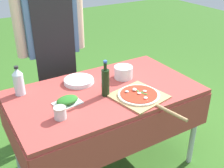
{
  "coord_description": "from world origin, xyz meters",
  "views": [
    {
      "loc": [
        -0.96,
        -1.7,
        1.84
      ],
      "look_at": [
        0.07,
        0.0,
        0.81
      ],
      "focal_mm": 45.0,
      "sensor_mm": 36.0,
      "label": 1
    }
  ],
  "objects_px": {
    "pizza_on_peel": "(140,96)",
    "prep_table": "(105,100)",
    "person_cook": "(51,37)",
    "herb_container": "(67,100)",
    "sauce_jar": "(60,113)",
    "mixing_tub": "(123,72)",
    "water_bottle": "(18,81)",
    "plate_stack": "(79,81)",
    "oil_bottle": "(105,82)"
  },
  "relations": [
    {
      "from": "pizza_on_peel",
      "to": "prep_table",
      "type": "bearing_deg",
      "value": 115.6
    },
    {
      "from": "person_cook",
      "to": "pizza_on_peel",
      "type": "xyz_separation_m",
      "value": [
        0.31,
        -1.0,
        -0.24
      ]
    },
    {
      "from": "pizza_on_peel",
      "to": "herb_container",
      "type": "distance_m",
      "value": 0.54
    },
    {
      "from": "person_cook",
      "to": "sauce_jar",
      "type": "bearing_deg",
      "value": 75.65
    },
    {
      "from": "pizza_on_peel",
      "to": "person_cook",
      "type": "bearing_deg",
      "value": 96.14
    },
    {
      "from": "prep_table",
      "to": "sauce_jar",
      "type": "relative_size",
      "value": 17.51
    },
    {
      "from": "mixing_tub",
      "to": "sauce_jar",
      "type": "bearing_deg",
      "value": -156.93
    },
    {
      "from": "water_bottle",
      "to": "plate_stack",
      "type": "height_order",
      "value": "water_bottle"
    },
    {
      "from": "herb_container",
      "to": "sauce_jar",
      "type": "distance_m",
      "value": 0.19
    },
    {
      "from": "plate_stack",
      "to": "pizza_on_peel",
      "type": "bearing_deg",
      "value": -57.95
    },
    {
      "from": "oil_bottle",
      "to": "herb_container",
      "type": "xyz_separation_m",
      "value": [
        -0.3,
        0.04,
        -0.09
      ]
    },
    {
      "from": "prep_table",
      "to": "herb_container",
      "type": "distance_m",
      "value": 0.35
    },
    {
      "from": "person_cook",
      "to": "herb_container",
      "type": "bearing_deg",
      "value": 80.0
    },
    {
      "from": "person_cook",
      "to": "water_bottle",
      "type": "xyz_separation_m",
      "value": [
        -0.45,
        -0.47,
        -0.15
      ]
    },
    {
      "from": "herb_container",
      "to": "sauce_jar",
      "type": "xyz_separation_m",
      "value": [
        -0.11,
        -0.15,
        0.01
      ]
    },
    {
      "from": "plate_stack",
      "to": "sauce_jar",
      "type": "distance_m",
      "value": 0.52
    },
    {
      "from": "oil_bottle",
      "to": "plate_stack",
      "type": "height_order",
      "value": "oil_bottle"
    },
    {
      "from": "sauce_jar",
      "to": "person_cook",
      "type": "bearing_deg",
      "value": 71.81
    },
    {
      "from": "person_cook",
      "to": "pizza_on_peel",
      "type": "bearing_deg",
      "value": 111.02
    },
    {
      "from": "plate_stack",
      "to": "sauce_jar",
      "type": "xyz_separation_m",
      "value": [
        -0.33,
        -0.41,
        0.02
      ]
    },
    {
      "from": "water_bottle",
      "to": "sauce_jar",
      "type": "distance_m",
      "value": 0.49
    },
    {
      "from": "mixing_tub",
      "to": "oil_bottle",
      "type": "bearing_deg",
      "value": -147.13
    },
    {
      "from": "person_cook",
      "to": "sauce_jar",
      "type": "relative_size",
      "value": 20.35
    },
    {
      "from": "person_cook",
      "to": "pizza_on_peel",
      "type": "height_order",
      "value": "person_cook"
    },
    {
      "from": "water_bottle",
      "to": "herb_container",
      "type": "height_order",
      "value": "water_bottle"
    },
    {
      "from": "oil_bottle",
      "to": "water_bottle",
      "type": "xyz_separation_m",
      "value": [
        -0.56,
        0.35,
        -0.0
      ]
    },
    {
      "from": "oil_bottle",
      "to": "herb_container",
      "type": "height_order",
      "value": "oil_bottle"
    },
    {
      "from": "oil_bottle",
      "to": "person_cook",
      "type": "bearing_deg",
      "value": 97.28
    },
    {
      "from": "prep_table",
      "to": "sauce_jar",
      "type": "height_order",
      "value": "sauce_jar"
    },
    {
      "from": "prep_table",
      "to": "person_cook",
      "type": "height_order",
      "value": "person_cook"
    },
    {
      "from": "herb_container",
      "to": "plate_stack",
      "type": "relative_size",
      "value": 0.85
    },
    {
      "from": "person_cook",
      "to": "pizza_on_peel",
      "type": "distance_m",
      "value": 1.07
    },
    {
      "from": "plate_stack",
      "to": "water_bottle",
      "type": "bearing_deg",
      "value": 172.65
    },
    {
      "from": "herb_container",
      "to": "pizza_on_peel",
      "type": "bearing_deg",
      "value": -22.22
    },
    {
      "from": "sauce_jar",
      "to": "herb_container",
      "type": "bearing_deg",
      "value": 52.78
    },
    {
      "from": "plate_stack",
      "to": "herb_container",
      "type": "bearing_deg",
      "value": -129.7
    },
    {
      "from": "prep_table",
      "to": "water_bottle",
      "type": "relative_size",
      "value": 6.38
    },
    {
      "from": "oil_bottle",
      "to": "pizza_on_peel",
      "type": "bearing_deg",
      "value": -39.94
    },
    {
      "from": "pizza_on_peel",
      "to": "oil_bottle",
      "type": "relative_size",
      "value": 2.23
    },
    {
      "from": "person_cook",
      "to": "pizza_on_peel",
      "type": "relative_size",
      "value": 2.73
    },
    {
      "from": "person_cook",
      "to": "oil_bottle",
      "type": "distance_m",
      "value": 0.85
    },
    {
      "from": "person_cook",
      "to": "water_bottle",
      "type": "relative_size",
      "value": 7.42
    },
    {
      "from": "oil_bottle",
      "to": "water_bottle",
      "type": "distance_m",
      "value": 0.66
    },
    {
      "from": "mixing_tub",
      "to": "prep_table",
      "type": "bearing_deg",
      "value": -155.18
    },
    {
      "from": "water_bottle",
      "to": "pizza_on_peel",
      "type": "bearing_deg",
      "value": -34.6
    },
    {
      "from": "mixing_tub",
      "to": "person_cook",
      "type": "bearing_deg",
      "value": 120.97
    },
    {
      "from": "herb_container",
      "to": "mixing_tub",
      "type": "height_order",
      "value": "mixing_tub"
    },
    {
      "from": "water_bottle",
      "to": "sauce_jar",
      "type": "height_order",
      "value": "water_bottle"
    },
    {
      "from": "pizza_on_peel",
      "to": "sauce_jar",
      "type": "bearing_deg",
      "value": 163.91
    },
    {
      "from": "water_bottle",
      "to": "prep_table",
      "type": "bearing_deg",
      "value": -26.32
    }
  ]
}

